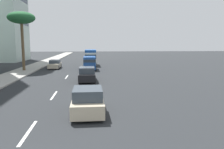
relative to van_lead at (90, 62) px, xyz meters
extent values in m
plane|color=#26282B|center=(-0.60, 3.03, -1.28)|extent=(198.00, 198.00, 0.00)
cube|color=#9E9B93|center=(-0.60, 10.43, -1.21)|extent=(162.00, 3.86, 0.15)
cube|color=silver|center=(-26.81, 3.03, -1.28)|extent=(3.20, 0.16, 0.01)
cube|color=silver|center=(-18.80, 3.03, -1.28)|extent=(3.20, 0.16, 0.01)
cube|color=silver|center=(-8.02, 3.03, -1.28)|extent=(3.20, 0.16, 0.01)
cube|color=#1E478C|center=(0.00, 0.00, -0.07)|extent=(4.84, 1.97, 2.03)
cube|color=#2D3842|center=(0.00, 0.00, 0.38)|extent=(4.85, 1.97, 0.49)
cylinder|color=black|center=(1.45, 0.93, -0.92)|extent=(0.72, 0.24, 0.72)
cylinder|color=black|center=(1.45, -0.93, -0.92)|extent=(0.72, 0.24, 0.72)
cylinder|color=black|center=(-1.45, 0.93, -0.92)|extent=(0.72, 0.24, 0.72)
cylinder|color=black|center=(-1.45, -0.93, -0.92)|extent=(0.72, 0.24, 0.72)
cube|color=beige|center=(2.75, 6.18, -0.73)|extent=(4.63, 1.83, 0.75)
cube|color=#38424C|center=(2.99, 6.18, -0.05)|extent=(2.55, 1.69, 0.61)
cylinder|color=black|center=(1.32, 5.34, -0.96)|extent=(0.64, 0.22, 0.64)
cylinder|color=black|center=(1.32, 7.02, -0.96)|extent=(0.64, 0.22, 0.64)
cylinder|color=black|center=(4.19, 5.34, -0.96)|extent=(0.64, 0.22, 0.64)
cylinder|color=black|center=(4.19, 7.02, -0.96)|extent=(0.64, 0.22, 0.64)
cube|color=beige|center=(-23.96, 0.14, -0.71)|extent=(4.13, 1.90, 0.79)
cube|color=#38424C|center=(-24.17, 0.14, 0.01)|extent=(2.27, 1.75, 0.65)
cylinder|color=black|center=(-22.69, 1.01, -0.96)|extent=(0.64, 0.22, 0.64)
cylinder|color=black|center=(-22.69, -0.74, -0.96)|extent=(0.64, 0.22, 0.64)
cylinder|color=black|center=(-25.24, 1.01, -0.96)|extent=(0.64, 0.22, 0.64)
cylinder|color=black|center=(-25.24, -0.74, -0.96)|extent=(0.64, 0.22, 0.64)
cube|color=black|center=(-11.59, 0.32, -0.70)|extent=(4.66, 1.88, 0.82)
cube|color=#38424C|center=(-11.82, 0.32, 0.04)|extent=(2.56, 1.73, 0.67)
cylinder|color=black|center=(-10.14, 1.18, -0.96)|extent=(0.64, 0.22, 0.64)
cylinder|color=black|center=(-10.14, -0.55, -0.96)|extent=(0.64, 0.22, 0.64)
cylinder|color=black|center=(-13.03, 1.18, -0.96)|extent=(0.64, 0.22, 0.64)
cylinder|color=black|center=(-13.03, -0.55, -0.96)|extent=(0.64, 0.22, 0.64)
cube|color=silver|center=(7.90, -0.20, 0.19)|extent=(6.61, 2.13, 2.48)
cube|color=#1E4C93|center=(7.90, -0.20, 1.66)|extent=(6.61, 2.13, 0.47)
cube|color=#28333D|center=(7.90, -0.20, 0.66)|extent=(6.62, 2.13, 0.83)
cylinder|color=black|center=(9.82, 0.81, -0.86)|extent=(0.84, 0.26, 0.84)
cylinder|color=black|center=(9.82, -1.21, -0.86)|extent=(0.84, 0.26, 0.84)
cylinder|color=black|center=(5.98, 0.81, -0.86)|extent=(0.84, 0.26, 0.84)
cylinder|color=black|center=(5.98, -1.21, -0.86)|extent=(0.84, 0.26, 0.84)
cylinder|color=brown|center=(-0.81, 10.50, 2.67)|extent=(0.44, 0.44, 7.62)
ellipsoid|color=#236033|center=(-0.81, 10.50, 7.11)|extent=(4.19, 4.19, 1.89)
cube|color=#2D3847|center=(22.34, 16.92, 9.01)|extent=(11.72, 0.08, 2.04)
camera|label=1|loc=(-37.62, -0.01, 3.00)|focal=35.75mm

